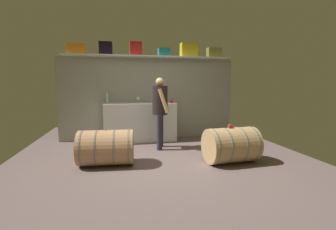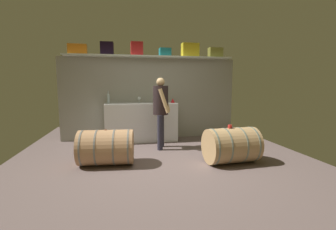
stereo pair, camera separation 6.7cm
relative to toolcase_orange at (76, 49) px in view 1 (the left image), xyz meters
name	(u,v)px [view 1 (the left image)]	position (x,y,z in m)	size (l,w,h in m)	color
ground_plane	(161,157)	(1.73, -1.54, -2.23)	(5.69, 7.70, 0.02)	#645350
back_wall_panel	(149,99)	(1.73, 0.15, -1.18)	(4.49, 0.10, 2.07)	gray
high_shelf_board	(150,57)	(1.73, 0.00, -0.13)	(4.13, 0.40, 0.03)	silver
toolcase_orange	(76,49)	(0.00, 0.00, 0.00)	(0.42, 0.25, 0.23)	orange
toolcase_black	(106,48)	(0.67, 0.00, 0.04)	(0.30, 0.23, 0.30)	black
toolcase_red	(136,49)	(1.38, 0.00, 0.05)	(0.29, 0.20, 0.33)	red
toolcase_teal	(164,52)	(2.09, 0.00, -0.01)	(0.28, 0.22, 0.20)	#1A767F
toolcase_yellow	(189,50)	(2.74, 0.00, 0.06)	(0.43, 0.22, 0.34)	gold
toolcase_olive	(214,53)	(3.43, 0.00, 0.01)	(0.36, 0.18, 0.25)	olive
work_cabinet	(140,122)	(1.46, -0.17, -1.74)	(1.75, 0.52, 0.95)	white
wine_bottle_clear	(107,98)	(0.67, -0.13, -1.14)	(0.07, 0.07, 0.30)	#ABBCBF
wine_glass	(138,99)	(1.41, -0.13, -1.16)	(0.08, 0.08, 0.16)	white
red_funnel	(172,101)	(2.25, -0.19, -1.22)	(0.11, 0.11, 0.10)	red
wine_barrel_near	(231,145)	(2.91, -2.15, -1.90)	(0.95, 0.69, 0.64)	tan
wine_barrel_far	(106,148)	(0.71, -1.84, -1.91)	(0.98, 0.69, 0.63)	tan
tasting_cup	(230,126)	(2.87, -2.15, -1.55)	(0.07, 0.07, 0.05)	red
winemaker_pouring	(160,106)	(1.82, -0.95, -1.27)	(0.41, 0.50, 1.55)	#292836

